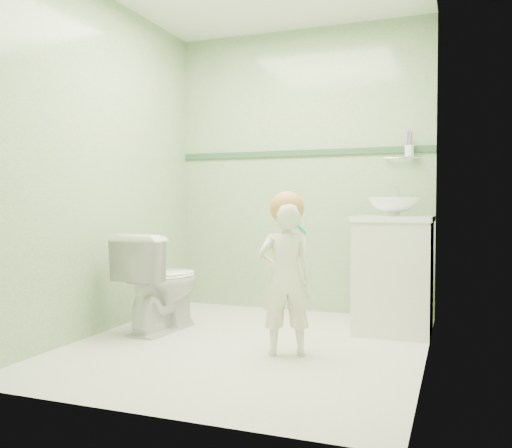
% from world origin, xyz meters
% --- Properties ---
extents(ground, '(2.50, 2.50, 0.00)m').
position_xyz_m(ground, '(0.00, 0.00, 0.00)').
color(ground, silver).
rests_on(ground, ground).
extents(room_shell, '(2.50, 2.54, 2.40)m').
position_xyz_m(room_shell, '(0.00, 0.00, 1.20)').
color(room_shell, '#88AD7B').
rests_on(room_shell, ground).
extents(trim_stripe, '(2.20, 0.02, 0.05)m').
position_xyz_m(trim_stripe, '(0.00, 1.24, 1.35)').
color(trim_stripe, '#2F5238').
rests_on(trim_stripe, room_shell).
extents(vanity, '(0.52, 0.50, 0.80)m').
position_xyz_m(vanity, '(0.84, 0.70, 0.40)').
color(vanity, silver).
rests_on(vanity, ground).
extents(counter, '(0.54, 0.52, 0.04)m').
position_xyz_m(counter, '(0.84, 0.70, 0.81)').
color(counter, white).
rests_on(counter, vanity).
extents(basin, '(0.37, 0.37, 0.13)m').
position_xyz_m(basin, '(0.84, 0.70, 0.89)').
color(basin, white).
rests_on(basin, counter).
extents(faucet, '(0.03, 0.13, 0.18)m').
position_xyz_m(faucet, '(0.84, 0.89, 0.97)').
color(faucet, silver).
rests_on(faucet, counter).
extents(cup_holder, '(0.26, 0.07, 0.21)m').
position_xyz_m(cup_holder, '(0.89, 1.18, 1.33)').
color(cup_holder, silver).
rests_on(cup_holder, room_shell).
extents(toilet, '(0.46, 0.73, 0.71)m').
position_xyz_m(toilet, '(-0.74, 0.17, 0.35)').
color(toilet, white).
rests_on(toilet, ground).
extents(toddler, '(0.40, 0.33, 0.92)m').
position_xyz_m(toddler, '(0.30, -0.13, 0.46)').
color(toddler, '#EFE6CF').
rests_on(toddler, ground).
extents(hair_cap, '(0.21, 0.21, 0.21)m').
position_xyz_m(hair_cap, '(0.30, -0.11, 0.89)').
color(hair_cap, '#C08440').
rests_on(hair_cap, toddler).
extents(teal_toothbrush, '(0.10, 0.14, 0.08)m').
position_xyz_m(teal_toothbrush, '(0.41, -0.22, 0.77)').
color(teal_toothbrush, '#079676').
rests_on(teal_toothbrush, toddler).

